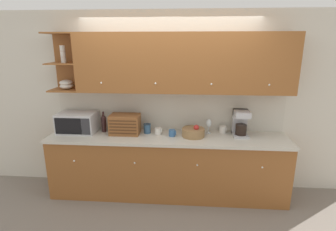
{
  "coord_description": "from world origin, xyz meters",
  "views": [
    {
      "loc": [
        0.27,
        -3.75,
        2.17
      ],
      "look_at": [
        0.0,
        -0.21,
        1.17
      ],
      "focal_mm": 28.0,
      "sensor_mm": 36.0,
      "label": 1
    }
  ],
  "objects_px": {
    "wine_bottle": "(104,123)",
    "mug_patterned_third": "(223,129)",
    "microwave": "(78,122)",
    "storage_canister": "(147,128)",
    "mug_blue_second": "(172,133)",
    "wine_glass": "(209,124)",
    "fruit_basket": "(193,132)",
    "mug": "(158,131)",
    "coffee_maker": "(241,123)",
    "bread_box": "(125,124)"
  },
  "relations": [
    {
      "from": "fruit_basket",
      "to": "mug_patterned_third",
      "type": "relative_size",
      "value": 2.94
    },
    {
      "from": "storage_canister",
      "to": "mug",
      "type": "distance_m",
      "value": 0.17
    },
    {
      "from": "mug",
      "to": "mug_patterned_third",
      "type": "distance_m",
      "value": 0.93
    },
    {
      "from": "mug",
      "to": "mug_patterned_third",
      "type": "height_order",
      "value": "mug_patterned_third"
    },
    {
      "from": "bread_box",
      "to": "microwave",
      "type": "bearing_deg",
      "value": 177.91
    },
    {
      "from": "bread_box",
      "to": "fruit_basket",
      "type": "relative_size",
      "value": 1.32
    },
    {
      "from": "wine_glass",
      "to": "wine_bottle",
      "type": "bearing_deg",
      "value": -178.17
    },
    {
      "from": "storage_canister",
      "to": "mug_blue_second",
      "type": "relative_size",
      "value": 1.33
    },
    {
      "from": "mug_blue_second",
      "to": "mug_patterned_third",
      "type": "distance_m",
      "value": 0.74
    },
    {
      "from": "storage_canister",
      "to": "bread_box",
      "type": "bearing_deg",
      "value": -171.35
    },
    {
      "from": "microwave",
      "to": "storage_canister",
      "type": "distance_m",
      "value": 1.02
    },
    {
      "from": "fruit_basket",
      "to": "coffee_maker",
      "type": "relative_size",
      "value": 0.86
    },
    {
      "from": "microwave",
      "to": "mug",
      "type": "relative_size",
      "value": 5.06
    },
    {
      "from": "storage_canister",
      "to": "wine_glass",
      "type": "xyz_separation_m",
      "value": [
        0.88,
        0.06,
        0.07
      ]
    },
    {
      "from": "microwave",
      "to": "mug",
      "type": "distance_m",
      "value": 1.18
    },
    {
      "from": "wine_glass",
      "to": "coffee_maker",
      "type": "height_order",
      "value": "coffee_maker"
    },
    {
      "from": "bread_box",
      "to": "mug_blue_second",
      "type": "distance_m",
      "value": 0.69
    },
    {
      "from": "wine_bottle",
      "to": "fruit_basket",
      "type": "relative_size",
      "value": 0.96
    },
    {
      "from": "wine_glass",
      "to": "fruit_basket",
      "type": "bearing_deg",
      "value": -146.0
    },
    {
      "from": "mug_blue_second",
      "to": "coffee_maker",
      "type": "distance_m",
      "value": 0.97
    },
    {
      "from": "mug",
      "to": "coffee_maker",
      "type": "relative_size",
      "value": 0.29
    },
    {
      "from": "storage_canister",
      "to": "mug_blue_second",
      "type": "xyz_separation_m",
      "value": [
        0.37,
        -0.1,
        -0.02
      ]
    },
    {
      "from": "microwave",
      "to": "storage_canister",
      "type": "xyz_separation_m",
      "value": [
        1.01,
        0.02,
        -0.08
      ]
    },
    {
      "from": "mug",
      "to": "fruit_basket",
      "type": "relative_size",
      "value": 0.33
    },
    {
      "from": "microwave",
      "to": "bread_box",
      "type": "xyz_separation_m",
      "value": [
        0.7,
        -0.03,
        -0.01
      ]
    },
    {
      "from": "bread_box",
      "to": "mug_blue_second",
      "type": "relative_size",
      "value": 4.06
    },
    {
      "from": "mug",
      "to": "wine_glass",
      "type": "distance_m",
      "value": 0.73
    },
    {
      "from": "bread_box",
      "to": "mug_blue_second",
      "type": "height_order",
      "value": "bread_box"
    },
    {
      "from": "fruit_basket",
      "to": "wine_bottle",
      "type": "bearing_deg",
      "value": 175.63
    },
    {
      "from": "wine_bottle",
      "to": "mug_patterned_third",
      "type": "distance_m",
      "value": 1.73
    },
    {
      "from": "wine_glass",
      "to": "coffee_maker",
      "type": "xyz_separation_m",
      "value": [
        0.44,
        -0.06,
        0.04
      ]
    },
    {
      "from": "mug_blue_second",
      "to": "coffee_maker",
      "type": "xyz_separation_m",
      "value": [
        0.95,
        0.1,
        0.14
      ]
    },
    {
      "from": "storage_canister",
      "to": "mug",
      "type": "bearing_deg",
      "value": -12.38
    },
    {
      "from": "wine_bottle",
      "to": "mug",
      "type": "xyz_separation_m",
      "value": [
        0.8,
        -0.05,
        -0.09
      ]
    },
    {
      "from": "wine_bottle",
      "to": "fruit_basket",
      "type": "height_order",
      "value": "wine_bottle"
    },
    {
      "from": "bread_box",
      "to": "mug",
      "type": "distance_m",
      "value": 0.48
    },
    {
      "from": "mug",
      "to": "wine_glass",
      "type": "height_order",
      "value": "wine_glass"
    },
    {
      "from": "microwave",
      "to": "wine_glass",
      "type": "distance_m",
      "value": 1.9
    },
    {
      "from": "mug",
      "to": "microwave",
      "type": "bearing_deg",
      "value": 179.31
    },
    {
      "from": "storage_canister",
      "to": "coffee_maker",
      "type": "distance_m",
      "value": 1.32
    },
    {
      "from": "wine_glass",
      "to": "coffee_maker",
      "type": "bearing_deg",
      "value": -7.6
    },
    {
      "from": "wine_bottle",
      "to": "microwave",
      "type": "bearing_deg",
      "value": -174.95
    },
    {
      "from": "wine_bottle",
      "to": "fruit_basket",
      "type": "distance_m",
      "value": 1.31
    },
    {
      "from": "mug",
      "to": "storage_canister",
      "type": "bearing_deg",
      "value": 167.62
    },
    {
      "from": "coffee_maker",
      "to": "fruit_basket",
      "type": "bearing_deg",
      "value": -172.19
    },
    {
      "from": "bread_box",
      "to": "mug_patterned_third",
      "type": "height_order",
      "value": "bread_box"
    },
    {
      "from": "microwave",
      "to": "bread_box",
      "type": "bearing_deg",
      "value": -2.09
    },
    {
      "from": "coffee_maker",
      "to": "wine_bottle",
      "type": "bearing_deg",
      "value": 179.72
    },
    {
      "from": "wine_glass",
      "to": "mug_blue_second",
      "type": "bearing_deg",
      "value": -162.5
    },
    {
      "from": "microwave",
      "to": "coffee_maker",
      "type": "xyz_separation_m",
      "value": [
        2.33,
        0.02,
        0.04
      ]
    }
  ]
}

